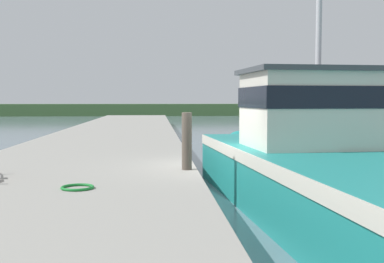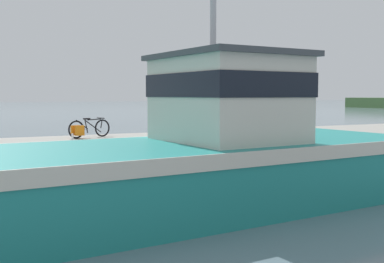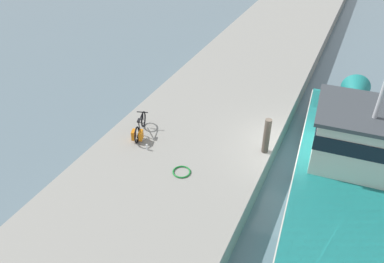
{
  "view_description": "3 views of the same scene",
  "coord_description": "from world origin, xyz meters",
  "px_view_note": "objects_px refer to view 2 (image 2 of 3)",
  "views": [
    {
      "loc": [
        -1.62,
        -12.01,
        2.62
      ],
      "look_at": [
        -0.74,
        -0.28,
        1.83
      ],
      "focal_mm": 45.0,
      "sensor_mm": 36.0,
      "label": 1
    },
    {
      "loc": [
        11.47,
        -5.87,
        2.47
      ],
      "look_at": [
        0.86,
        -0.54,
        1.56
      ],
      "focal_mm": 45.0,
      "sensor_mm": 36.0,
      "label": 2
    },
    {
      "loc": [
        1.29,
        -11.43,
        9.34
      ],
      "look_at": [
        -3.6,
        -0.97,
        1.31
      ],
      "focal_mm": 35.0,
      "sensor_mm": 36.0,
      "label": 3
    }
  ],
  "objects_px": {
    "fishing_boat_main": "(188,158)",
    "water_bottle_on_curb": "(72,137)",
    "mooring_post": "(166,125)",
    "bicycle_touring": "(86,129)"
  },
  "relations": [
    {
      "from": "mooring_post",
      "to": "water_bottle_on_curb",
      "type": "height_order",
      "value": "mooring_post"
    },
    {
      "from": "bicycle_touring",
      "to": "water_bottle_on_curb",
      "type": "bearing_deg",
      "value": -60.54
    },
    {
      "from": "fishing_boat_main",
      "to": "bicycle_touring",
      "type": "distance_m",
      "value": 7.83
    },
    {
      "from": "fishing_boat_main",
      "to": "mooring_post",
      "type": "height_order",
      "value": "fishing_boat_main"
    },
    {
      "from": "fishing_boat_main",
      "to": "water_bottle_on_curb",
      "type": "bearing_deg",
      "value": -177.57
    },
    {
      "from": "fishing_boat_main",
      "to": "bicycle_touring",
      "type": "xyz_separation_m",
      "value": [
        -7.82,
        -0.24,
        0.14
      ]
    },
    {
      "from": "fishing_boat_main",
      "to": "mooring_post",
      "type": "xyz_separation_m",
      "value": [
        -3.18,
        0.86,
        0.51
      ]
    },
    {
      "from": "fishing_boat_main",
      "to": "bicycle_touring",
      "type": "height_order",
      "value": "fishing_boat_main"
    },
    {
      "from": "fishing_boat_main",
      "to": "water_bottle_on_curb",
      "type": "relative_size",
      "value": 65.53
    },
    {
      "from": "fishing_boat_main",
      "to": "mooring_post",
      "type": "bearing_deg",
      "value": 160.35
    }
  ]
}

